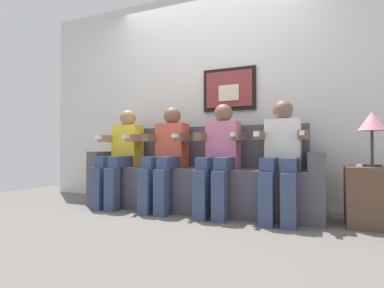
{
  "coord_description": "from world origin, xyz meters",
  "views": [
    {
      "loc": [
        1.25,
        -2.71,
        0.64
      ],
      "look_at": [
        0.0,
        0.15,
        0.7
      ],
      "focal_mm": 28.49,
      "sensor_mm": 36.0,
      "label": 1
    }
  ],
  "objects": [
    {
      "name": "side_table_right",
      "position": [
        1.61,
        0.22,
        0.25
      ],
      "size": [
        0.4,
        0.4,
        0.5
      ],
      "color": "brown",
      "rests_on": "ground_plane"
    },
    {
      "name": "table_lamp",
      "position": [
        1.61,
        0.2,
        0.86
      ],
      "size": [
        0.22,
        0.22,
        0.46
      ],
      "color": "#333338",
      "rests_on": "side_table_right"
    },
    {
      "name": "person_rightmost",
      "position": [
        0.89,
        0.16,
        0.61
      ],
      "size": [
        0.46,
        0.56,
        1.11
      ],
      "color": "white",
      "rests_on": "ground_plane"
    },
    {
      "name": "back_wall_assembly",
      "position": [
        0.01,
        0.76,
        1.3
      ],
      "size": [
        4.91,
        0.1,
        2.6
      ],
      "color": "silver",
      "rests_on": "ground_plane"
    },
    {
      "name": "couch",
      "position": [
        0.0,
        0.33,
        0.31
      ],
      "size": [
        2.51,
        0.58,
        0.9
      ],
      "color": "#514C56",
      "rests_on": "ground_plane"
    },
    {
      "name": "person_right_center",
      "position": [
        0.3,
        0.16,
        0.61
      ],
      "size": [
        0.46,
        0.56,
        1.11
      ],
      "color": "pink",
      "rests_on": "ground_plane"
    },
    {
      "name": "person_left_center",
      "position": [
        -0.29,
        0.16,
        0.61
      ],
      "size": [
        0.46,
        0.56,
        1.11
      ],
      "color": "#D8593F",
      "rests_on": "ground_plane"
    },
    {
      "name": "ground_plane",
      "position": [
        0.0,
        0.0,
        0.0
      ],
      "size": [
        6.38,
        6.38,
        0.0
      ],
      "primitive_type": "plane",
      "color": "#66605B"
    },
    {
      "name": "person_leftmost",
      "position": [
        -0.89,
        0.16,
        0.61
      ],
      "size": [
        0.46,
        0.56,
        1.11
      ],
      "color": "yellow",
      "rests_on": "ground_plane"
    },
    {
      "name": "spare_remote_on_table",
      "position": [
        1.51,
        0.17,
        0.51
      ],
      "size": [
        0.04,
        0.13,
        0.02
      ],
      "primitive_type": "cube",
      "color": "white",
      "rests_on": "side_table_right"
    }
  ]
}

